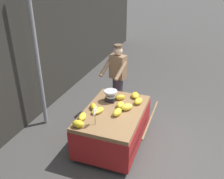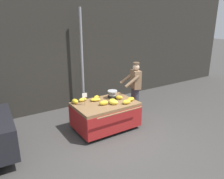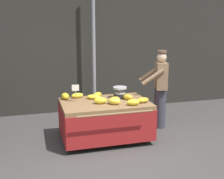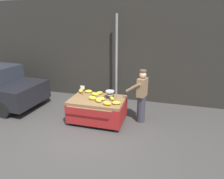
{
  "view_description": "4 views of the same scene",
  "coord_description": "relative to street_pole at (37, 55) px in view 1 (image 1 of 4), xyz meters",
  "views": [
    {
      "loc": [
        -3.77,
        -0.42,
        3.29
      ],
      "look_at": [
        0.27,
        1.03,
        1.16
      ],
      "focal_mm": 39.17,
      "sensor_mm": 36.0,
      "label": 1
    },
    {
      "loc": [
        -2.83,
        -3.94,
        3.0
      ],
      "look_at": [
        0.41,
        1.07,
        1.08
      ],
      "focal_mm": 35.44,
      "sensor_mm": 36.0,
      "label": 2
    },
    {
      "loc": [
        -1.25,
        -4.34,
        2.28
      ],
      "look_at": [
        0.27,
        1.02,
        1.0
      ],
      "focal_mm": 46.49,
      "sensor_mm": 36.0,
      "label": 3
    },
    {
      "loc": [
        2.07,
        -4.44,
        3.11
      ],
      "look_at": [
        0.56,
        1.04,
        1.1
      ],
      "focal_mm": 31.47,
      "sensor_mm": 36.0,
      "label": 4
    }
  ],
  "objects": [
    {
      "name": "banana_bunch_4",
      "position": [
        0.52,
        -2.01,
        -0.84
      ],
      "size": [
        0.29,
        0.23,
        0.1
      ],
      "primitive_type": "ellipsoid",
      "rotation": [
        0.0,
        0.0,
        1.84
      ],
      "color": "gold",
      "rests_on": "banana_cart"
    },
    {
      "name": "banana_bunch_1",
      "position": [
        -0.89,
        -1.35,
        -0.82
      ],
      "size": [
        0.18,
        0.23,
        0.13
      ],
      "primitive_type": "ellipsoid",
      "rotation": [
        0.0,
        0.0,
        0.12
      ],
      "color": "gold",
      "rests_on": "banana_cart"
    },
    {
      "name": "banana_bunch_0",
      "position": [
        -0.34,
        -1.49,
        -0.84
      ],
      "size": [
        0.32,
        0.26,
        0.09
      ],
      "primitive_type": "ellipsoid",
      "rotation": [
        0.0,
        0.0,
        1.18
      ],
      "color": "yellow",
      "rests_on": "banana_cart"
    },
    {
      "name": "banana_bunch_2",
      "position": [
        -0.29,
        -1.87,
        -0.83
      ],
      "size": [
        0.27,
        0.17,
        0.12
      ],
      "primitive_type": "ellipsoid",
      "rotation": [
        0.0,
        0.0,
        1.41
      ],
      "color": "yellow",
      "rests_on": "banana_cart"
    },
    {
      "name": "weighing_scale",
      "position": [
        0.19,
        -1.56,
        -0.77
      ],
      "size": [
        0.28,
        0.28,
        0.24
      ],
      "color": "black",
      "rests_on": "banana_cart"
    },
    {
      "name": "ground_plane",
      "position": [
        -0.27,
        -2.7,
        -1.67
      ],
      "size": [
        60.0,
        60.0,
        0.0
      ],
      "primitive_type": "plane",
      "color": "#423F3D"
    },
    {
      "name": "banana_bunch_5",
      "position": [
        -0.64,
        -1.31,
        -0.84
      ],
      "size": [
        0.27,
        0.18,
        0.1
      ],
      "primitive_type": "ellipsoid",
      "rotation": [
        0.0,
        0.0,
        1.76
      ],
      "color": "yellow",
      "rests_on": "banana_cart"
    },
    {
      "name": "banana_bunch_6",
      "position": [
        -0.0,
        -1.84,
        -0.83
      ],
      "size": [
        0.24,
        0.19,
        0.11
      ],
      "primitive_type": "ellipsoid",
      "rotation": [
        0.0,
        0.0,
        1.74
      ],
      "color": "yellow",
      "rests_on": "banana_cart"
    },
    {
      "name": "banana_cart",
      "position": [
        -0.17,
        -1.75,
        -1.1
      ],
      "size": [
        1.72,
        1.33,
        0.78
      ],
      "color": "olive",
      "rests_on": "ground"
    },
    {
      "name": "price_sign",
      "position": [
        -0.72,
        -1.61,
        -0.64
      ],
      "size": [
        0.14,
        0.01,
        0.34
      ],
      "color": "#997A51",
      "rests_on": "banana_cart"
    },
    {
      "name": "vendor_person",
      "position": [
        1.16,
        -1.39,
        -0.8
      ],
      "size": [
        0.66,
        0.61,
        1.71
      ],
      "color": "#383842",
      "rests_on": "ground"
    },
    {
      "name": "street_pole",
      "position": [
        0.0,
        0.0,
        0.0
      ],
      "size": [
        0.09,
        0.09,
        3.35
      ],
      "primitive_type": "cylinder",
      "color": "gray",
      "rests_on": "ground"
    },
    {
      "name": "banana_bunch_8",
      "position": [
        0.27,
        -2.14,
        -0.83
      ],
      "size": [
        0.26,
        0.18,
        0.12
      ],
      "primitive_type": "ellipsoid",
      "rotation": [
        0.0,
        0.0,
        1.45
      ],
      "color": "yellow",
      "rests_on": "banana_cart"
    },
    {
      "name": "back_wall",
      "position": [
        -0.27,
        0.47,
        0.28
      ],
      "size": [
        16.0,
        0.24,
        3.91
      ],
      "primitive_type": "cube",
      "color": "#2D2B26",
      "rests_on": "ground"
    },
    {
      "name": "banana_bunch_7",
      "position": [
        -0.23,
        -1.35,
        -0.84
      ],
      "size": [
        0.25,
        0.22,
        0.1
      ],
      "primitive_type": "ellipsoid",
      "rotation": [
        0.0,
        0.0,
        2.17
      ],
      "color": "gold",
      "rests_on": "banana_cart"
    },
    {
      "name": "banana_bunch_3",
      "position": [
        0.3,
        -1.74,
        -0.83
      ],
      "size": [
        0.22,
        0.23,
        0.11
      ],
      "primitive_type": "ellipsoid",
      "rotation": [
        0.0,
        0.0,
        0.69
      ],
      "color": "gold",
      "rests_on": "banana_cart"
    },
    {
      "name": "banana_bunch_9",
      "position": [
        -0.05,
        -1.99,
        -0.82
      ],
      "size": [
        0.28,
        0.28,
        0.13
      ],
      "primitive_type": "ellipsoid",
      "rotation": [
        0.0,
        0.0,
        0.8
      ],
      "color": "yellow",
      "rests_on": "banana_cart"
    }
  ]
}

